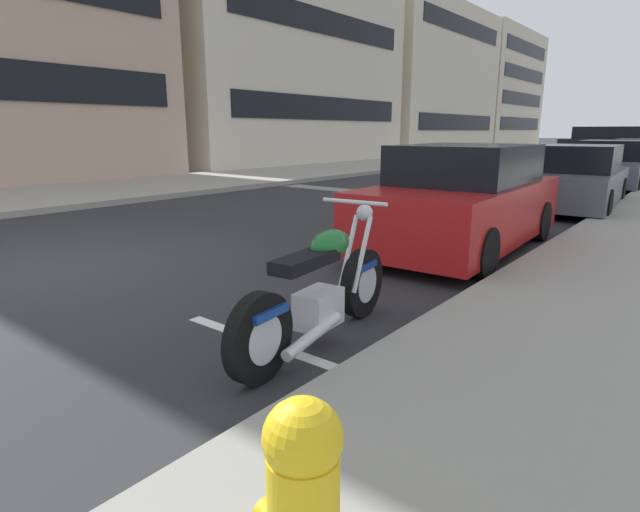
{
  "coord_description": "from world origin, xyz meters",
  "views": [
    {
      "loc": [
        -2.76,
        -6.54,
        1.7
      ],
      "look_at": [
        0.6,
        -3.88,
        0.64
      ],
      "focal_mm": 28.5,
      "sensor_mm": 36.0,
      "label": 1
    }
  ],
  "objects_px": {
    "parked_motorcycle": "(320,293)",
    "parked_car_behind_motorcycle": "(639,158)",
    "crossing_truck": "(608,143)",
    "parked_car_mid_block": "(463,201)",
    "parked_car_near_corner": "(611,166)",
    "parked_car_at_intersection": "(573,179)"
  },
  "relations": [
    {
      "from": "parked_car_at_intersection",
      "to": "parked_car_behind_motorcycle",
      "type": "xyz_separation_m",
      "value": [
        11.05,
        0.1,
        0.01
      ]
    },
    {
      "from": "parked_motorcycle",
      "to": "parked_car_behind_motorcycle",
      "type": "height_order",
      "value": "parked_car_behind_motorcycle"
    },
    {
      "from": "parked_car_behind_motorcycle",
      "to": "crossing_truck",
      "type": "relative_size",
      "value": 0.78
    },
    {
      "from": "parked_car_behind_motorcycle",
      "to": "parked_car_near_corner",
      "type": "bearing_deg",
      "value": 179.22
    },
    {
      "from": "parked_car_behind_motorcycle",
      "to": "crossing_truck",
      "type": "height_order",
      "value": "crossing_truck"
    },
    {
      "from": "parked_motorcycle",
      "to": "crossing_truck",
      "type": "relative_size",
      "value": 0.39
    },
    {
      "from": "parked_car_behind_motorcycle",
      "to": "crossing_truck",
      "type": "xyz_separation_m",
      "value": [
        11.64,
        3.06,
        0.35
      ]
    },
    {
      "from": "parked_motorcycle",
      "to": "crossing_truck",
      "type": "distance_m",
      "value": 32.23
    },
    {
      "from": "parked_car_mid_block",
      "to": "parked_car_at_intersection",
      "type": "distance_m",
      "value": 5.38
    },
    {
      "from": "parked_car_mid_block",
      "to": "parked_car_at_intersection",
      "type": "xyz_separation_m",
      "value": [
        5.38,
        -0.28,
        -0.06
      ]
    },
    {
      "from": "parked_motorcycle",
      "to": "parked_car_behind_motorcycle",
      "type": "distance_m",
      "value": 20.4
    },
    {
      "from": "parked_motorcycle",
      "to": "parked_car_mid_block",
      "type": "height_order",
      "value": "parked_car_mid_block"
    },
    {
      "from": "parked_car_near_corner",
      "to": "crossing_truck",
      "type": "distance_m",
      "value": 17.64
    },
    {
      "from": "parked_car_near_corner",
      "to": "parked_car_behind_motorcycle",
      "type": "relative_size",
      "value": 1.01
    },
    {
      "from": "parked_car_mid_block",
      "to": "parked_car_at_intersection",
      "type": "bearing_deg",
      "value": -5.38
    },
    {
      "from": "parked_motorcycle",
      "to": "parked_car_mid_block",
      "type": "bearing_deg",
      "value": 1.0
    },
    {
      "from": "crossing_truck",
      "to": "parked_motorcycle",
      "type": "bearing_deg",
      "value": 91.95
    },
    {
      "from": "parked_motorcycle",
      "to": "parked_car_behind_motorcycle",
      "type": "xyz_separation_m",
      "value": [
        20.4,
        0.34,
        0.23
      ]
    },
    {
      "from": "crossing_truck",
      "to": "parked_car_near_corner",
      "type": "bearing_deg",
      "value": 95.82
    },
    {
      "from": "parked_car_near_corner",
      "to": "crossing_truck",
      "type": "relative_size",
      "value": 0.79
    },
    {
      "from": "parked_car_near_corner",
      "to": "crossing_truck",
      "type": "height_order",
      "value": "crossing_truck"
    },
    {
      "from": "parked_car_at_intersection",
      "to": "crossing_truck",
      "type": "distance_m",
      "value": 22.91
    }
  ]
}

